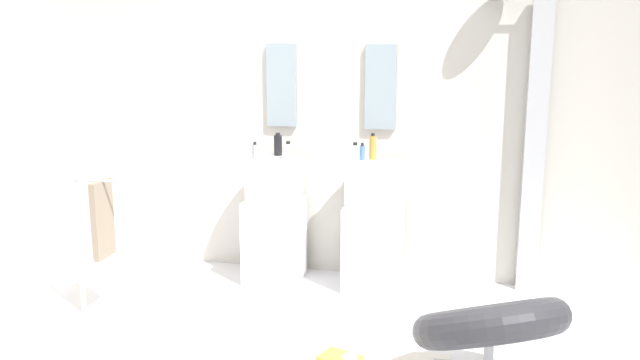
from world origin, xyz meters
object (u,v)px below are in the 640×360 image
pedestal_sink_left (274,218)px  soap_bottle_blue (362,152)px  pedestal_sink_right (374,224)px  magazine_ochre (340,358)px  soap_bottle_black (278,145)px  soap_bottle_white (288,151)px  soap_bottle_clear (355,153)px  shower_column (533,140)px  soap_bottle_grey (255,151)px  towel_rack (99,222)px  soap_bottle_amber (373,147)px  lounge_chair (490,333)px

pedestal_sink_left → soap_bottle_blue: bearing=5.2°
pedestal_sink_right → magazine_ochre: pedestal_sink_right is taller
pedestal_sink_left → soap_bottle_black: (0.00, 0.11, 0.52)m
pedestal_sink_left → pedestal_sink_right: same height
pedestal_sink_right → soap_bottle_white: (-0.62, -0.02, 0.51)m
soap_bottle_white → soap_bottle_clear: bearing=0.4°
shower_column → soap_bottle_grey: shower_column is taller
magazine_ochre → soap_bottle_grey: soap_bottle_grey is taller
soap_bottle_clear → soap_bottle_white: 0.48m
soap_bottle_blue → pedestal_sink_left: bearing=-174.8°
towel_rack → magazine_ochre: 1.75m
soap_bottle_black → soap_bottle_blue: soap_bottle_black is taller
pedestal_sink_right → soap_bottle_amber: soap_bottle_amber is taller
soap_bottle_grey → soap_bottle_amber: size_ratio=0.64×
towel_rack → pedestal_sink_right: bearing=28.4°
shower_column → soap_bottle_blue: size_ratio=16.59×
soap_bottle_clear → soap_bottle_amber: 0.16m
shower_column → lounge_chair: bearing=-100.0°
soap_bottle_blue → soap_bottle_grey: (-0.76, -0.11, -0.00)m
soap_bottle_white → soap_bottle_blue: size_ratio=1.06×
soap_bottle_black → lounge_chair: bearing=-45.0°
towel_rack → magazine_ochre: bearing=-10.4°
lounge_chair → towel_rack: size_ratio=1.13×
lounge_chair → soap_bottle_grey: (-1.64, 1.36, 0.62)m
shower_column → soap_bottle_black: (-1.80, -0.08, -0.08)m
towel_rack → soap_bottle_clear: (1.50, 0.86, 0.35)m
soap_bottle_clear → soap_bottle_amber: bearing=49.3°
lounge_chair → towel_rack: 2.49m
lounge_chair → pedestal_sink_left: bearing=137.2°
soap_bottle_black → soap_bottle_clear: size_ratio=1.20×
soap_bottle_grey → soap_bottle_amber: bearing=10.3°
lounge_chair → soap_bottle_blue: (-0.88, 1.46, 0.62)m
magazine_ochre → soap_bottle_black: size_ratio=1.32×
shower_column → magazine_ochre: shower_column is taller
pedestal_sink_right → lounge_chair: 1.61m
shower_column → lounge_chair: shower_column is taller
soap_bottle_white → soap_bottle_amber: 0.60m
pedestal_sink_right → soap_bottle_blue: bearing=149.1°
shower_column → pedestal_sink_right: bearing=-169.9°
shower_column → soap_bottle_black: 1.80m
soap_bottle_blue → soap_bottle_white: bearing=-170.9°
towel_rack → soap_bottle_amber: bearing=31.6°
soap_bottle_grey → soap_bottle_amber: (0.83, 0.15, 0.03)m
soap_bottle_grey → towel_rack: bearing=-132.9°
soap_bottle_grey → soap_bottle_amber: soap_bottle_amber is taller
pedestal_sink_left → soap_bottle_blue: soap_bottle_blue is taller
soap_bottle_black → soap_bottle_clear: soap_bottle_black is taller
pedestal_sink_left → towel_rack: (-0.90, -0.88, 0.16)m
pedestal_sink_left → soap_bottle_blue: 0.81m
towel_rack → soap_bottle_blue: soap_bottle_blue is taller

